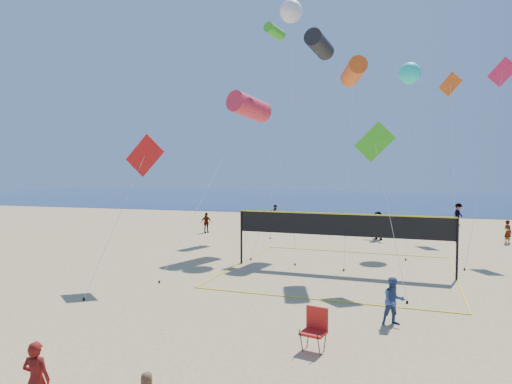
# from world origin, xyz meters

# --- Properties ---
(ground) EXTENTS (120.00, 120.00, 0.00)m
(ground) POSITION_xyz_m (0.00, 0.00, 0.00)
(ground) COLOR tan
(ground) RESTS_ON ground
(ocean) EXTENTS (140.00, 50.00, 0.03)m
(ocean) POSITION_xyz_m (0.00, 62.00, 0.01)
(ocean) COLOR navy
(ocean) RESTS_ON ground
(woman) EXTENTS (0.59, 0.44, 1.49)m
(woman) POSITION_xyz_m (-2.94, -2.62, 0.74)
(woman) COLOR maroon
(woman) RESTS_ON ground
(bystander_a) EXTENTS (0.86, 0.77, 1.45)m
(bystander_a) POSITION_xyz_m (3.63, 4.67, 0.73)
(bystander_a) COLOR #324C7D
(bystander_a) RESTS_ON ground
(far_person_0) EXTENTS (0.87, 0.86, 1.48)m
(far_person_0) POSITION_xyz_m (-9.41, 21.52, 0.74)
(far_person_0) COLOR gray
(far_person_0) RESTS_ON ground
(far_person_1) EXTENTS (1.60, 1.68, 1.90)m
(far_person_1) POSITION_xyz_m (2.82, 21.48, 0.95)
(far_person_1) COLOR gray
(far_person_1) RESTS_ON ground
(far_person_2) EXTENTS (0.57, 0.64, 1.48)m
(far_person_2) POSITION_xyz_m (10.73, 22.27, 0.74)
(far_person_2) COLOR gray
(far_person_2) RESTS_ON ground
(far_person_3) EXTENTS (0.92, 0.83, 1.56)m
(far_person_3) POSITION_xyz_m (-5.94, 28.96, 0.78)
(far_person_3) COLOR gray
(far_person_3) RESTS_ON ground
(far_person_4) EXTENTS (1.23, 1.35, 1.82)m
(far_person_4) POSITION_xyz_m (9.11, 31.47, 0.91)
(far_person_4) COLOR gray
(far_person_4) RESTS_ON ground
(camp_chair) EXTENTS (0.72, 0.84, 1.23)m
(camp_chair) POSITION_xyz_m (1.64, 2.08, 0.63)
(camp_chair) COLOR red
(camp_chair) RESTS_ON ground
(volleyball_net) EXTENTS (10.59, 10.45, 2.69)m
(volleyball_net) POSITION_xyz_m (1.38, 11.54, 1.86)
(volleyball_net) COLOR black
(volleyball_net) RESTS_ON ground
(kite_0) EXTENTS (2.25, 10.81, 9.18)m
(kite_0) POSITION_xyz_m (-4.50, 16.37, 8.36)
(kite_0) COLOR red
(kite_0) RESTS_ON ground
(kite_1) EXTENTS (3.48, 6.94, 12.92)m
(kite_1) POSITION_xyz_m (-0.68, 18.33, 12.21)
(kite_1) COLOR black
(kite_1) RESTS_ON ground
(kite_2) EXTENTS (1.45, 2.52, 9.93)m
(kite_2) POSITION_xyz_m (1.76, 12.92, 9.35)
(kite_2) COLOR #DF5417
(kite_2) RESTS_ON ground
(kite_3) EXTENTS (1.85, 3.67, 6.20)m
(kite_3) POSITION_xyz_m (-6.52, 7.59, 5.09)
(kite_3) COLOR red
(kite_3) RESTS_ON ground
(kite_4) EXTENTS (2.16, 3.29, 6.69)m
(kite_4) POSITION_xyz_m (2.91, 10.03, 5.60)
(kite_4) COLOR green
(kite_4) RESTS_ON ground
(kite_5) EXTENTS (3.45, 6.60, 11.02)m
(kite_5) POSITION_xyz_m (9.41, 19.03, 9.57)
(kite_5) COLOR #D4214E
(kite_5) RESTS_ON ground
(kite_6) EXTENTS (2.49, 7.62, 15.26)m
(kite_6) POSITION_xyz_m (-2.56, 18.94, 14.54)
(kite_6) COLOR white
(kite_6) RESTS_ON ground
(kite_7) EXTENTS (1.52, 5.90, 11.17)m
(kite_7) POSITION_xyz_m (4.60, 19.97, 10.51)
(kite_7) COLOR #22E9D7
(kite_7) RESTS_ON ground
(kite_8) EXTENTS (1.56, 5.49, 15.59)m
(kite_8) POSITION_xyz_m (-4.95, 24.39, 15.04)
(kite_8) COLOR green
(kite_8) RESTS_ON ground
(kite_9) EXTENTS (1.49, 4.19, 11.55)m
(kite_9) POSITION_xyz_m (7.57, 25.39, 10.12)
(kite_9) COLOR #DF5417
(kite_9) RESTS_ON ground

